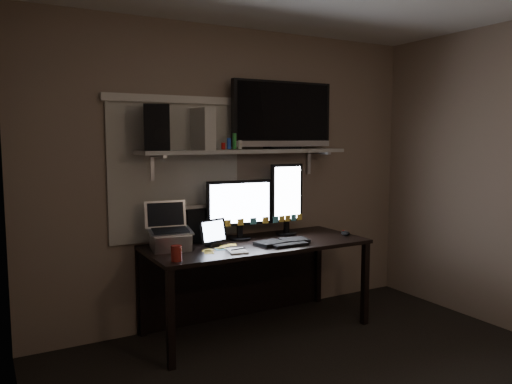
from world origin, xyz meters
TOP-DOWN VIEW (x-y plane):
  - back_wall at (0.00, 1.80)m, footprint 3.60×0.00m
  - left_wall at (-1.80, 0.00)m, footprint 0.00×3.60m
  - window_blinds at (-0.55, 1.79)m, footprint 1.10×0.02m
  - desk at (0.00, 1.55)m, footprint 1.80×0.75m
  - wall_shelf at (0.00, 1.62)m, footprint 1.80×0.35m
  - monitor_landscape at (-0.07, 1.60)m, footprint 0.58×0.10m
  - monitor_portrait at (0.39, 1.59)m, footprint 0.32×0.07m
  - keyboard at (0.16, 1.29)m, footprint 0.46×0.18m
  - mouse at (0.82, 1.31)m, footprint 0.09×0.12m
  - notepad at (-0.29, 1.21)m, footprint 0.17×0.21m
  - tablet at (-0.36, 1.48)m, footprint 0.26×0.16m
  - file_sorter at (-0.40, 1.69)m, footprint 0.24×0.13m
  - laptop at (-0.70, 1.51)m, footprint 0.35×0.30m
  - cup at (-0.78, 1.17)m, footprint 0.09×0.09m
  - sticky_notes at (-0.35, 1.35)m, footprint 0.34×0.27m
  - tv at (0.39, 1.67)m, footprint 0.97×0.17m
  - game_console at (-0.37, 1.64)m, footprint 0.10×0.28m
  - speaker at (-0.75, 1.62)m, footprint 0.25×0.28m
  - bottles at (-0.15, 1.58)m, footprint 0.20×0.10m

SIDE VIEW (x-z plane):
  - desk at x=0.00m, z-range 0.19..0.92m
  - sticky_notes at x=-0.35m, z-range 0.73..0.73m
  - notepad at x=-0.29m, z-range 0.73..0.74m
  - keyboard at x=0.16m, z-range 0.73..0.76m
  - mouse at x=0.82m, z-range 0.73..0.77m
  - cup at x=-0.78m, z-range 0.73..0.84m
  - tablet at x=-0.36m, z-range 0.73..0.94m
  - file_sorter at x=-0.40m, z-range 0.73..1.03m
  - laptop at x=-0.70m, z-range 0.73..1.09m
  - monitor_landscape at x=-0.07m, z-range 0.73..1.24m
  - monitor_portrait at x=0.39m, z-range 0.73..1.36m
  - back_wall at x=0.00m, z-range -0.55..3.05m
  - left_wall at x=-1.80m, z-range -0.55..3.05m
  - window_blinds at x=-0.55m, z-range 0.75..1.85m
  - wall_shelf at x=0.00m, z-range 1.45..1.48m
  - bottles at x=-0.15m, z-range 1.48..1.61m
  - game_console at x=-0.37m, z-range 1.48..1.81m
  - speaker at x=-0.75m, z-range 1.48..1.82m
  - tv at x=0.39m, z-range 1.48..2.06m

